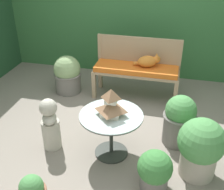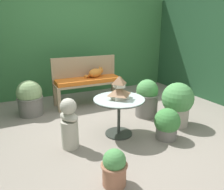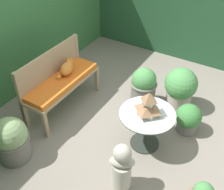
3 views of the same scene
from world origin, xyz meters
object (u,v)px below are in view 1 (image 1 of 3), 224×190
Objects in this scene: pagoda_birdhouse at (111,104)px; potted_plant_bench_left at (68,74)px; potted_plant_bench_right at (155,170)px; cat at (148,61)px; patio_table at (111,123)px; garden_bust at (50,124)px; garden_bench at (136,71)px; potted_plant_table_near at (180,120)px; potted_plant_table_far at (200,147)px.

potted_plant_bench_left is at bearing 128.48° from pagoda_birdhouse.
pagoda_birdhouse reaches higher than potted_plant_bench_left.
potted_plant_bench_right is 2.43m from potted_plant_bench_left.
patio_table is at bearing -117.13° from cat.
pagoda_birdhouse is 0.83m from garden_bust.
potted_plant_table_near is at bearing -54.98° from garden_bench.
potted_plant_table_far is (0.95, -1.55, -0.09)m from garden_bench.
patio_table is 1.76m from potted_plant_bench_left.
potted_plant_table_far is 1.10× the size of potted_plant_bench_left.
potted_plant_bench_right is (0.56, -0.41, -0.48)m from pagoda_birdhouse.
pagoda_birdhouse is at bearing 174.28° from potted_plant_table_far.
garden_bench is 1.71m from garden_bust.
potted_plant_bench_right is (-0.44, -0.31, -0.15)m from potted_plant_table_far.
pagoda_birdhouse reaches higher than cat.
garden_bust reaches higher than potted_plant_bench_right.
garden_bust is 1.52× the size of potted_plant_bench_right.
potted_plant_table_far is (0.78, -1.58, -0.27)m from cat.
garden_bust is at bearing -118.00° from garden_bench.
garden_bust is 1.76m from potted_plant_table_far.
garden_bench is at bearing 3.94° from potted_plant_bench_left.
cat is 1.84m from garden_bust.
garden_bust reaches higher than garden_bench.
potted_plant_table_near reaches higher than potted_plant_bench_right.
cat is 1.51m from patio_table.
potted_plant_table_far reaches higher than garden_bench.
garden_bust is (-0.80, -1.51, -0.12)m from garden_bench.
patio_table is 1.63× the size of potted_plant_bench_right.
potted_plant_table_near is 1.05× the size of potted_plant_bench_left.
pagoda_birdhouse is at bearing 90.00° from patio_table.
garden_bench is 3.01× the size of potted_plant_bench_right.
potted_plant_bench_right is (0.56, -0.41, -0.22)m from patio_table.
garden_bench is 1.27m from potted_plant_table_near.
pagoda_birdhouse is 0.95m from potted_plant_table_near.
pagoda_birdhouse is (0.00, 0.00, 0.26)m from patio_table.
garden_bust reaches higher than potted_plant_bench_left.
potted_plant_table_far is at bearing -82.26° from cat.
cat reaches higher than potted_plant_table_far.
potted_plant_bench_left is (-2.10, 1.47, -0.06)m from potted_plant_table_far.
garden_bench is 1.16m from potted_plant_bench_left.
pagoda_birdhouse is at bearing -117.13° from cat.
cat is 0.67× the size of potted_plant_bench_left.
patio_table is 1.07× the size of garden_bust.
potted_plant_bench_left is (-1.65, 1.78, 0.09)m from potted_plant_bench_right.
potted_plant_table_near is 0.86m from potted_plant_bench_right.
patio_table reaches higher than potted_plant_bench_right.
cat is at bearing 116.18° from potted_plant_table_far.
patio_table is at bearing -51.52° from potted_plant_bench_left.
potted_plant_bench_left is at bearing 144.87° from potted_plant_table_far.
potted_plant_table_near is (0.77, 0.42, -0.11)m from patio_table.
potted_plant_bench_left is at bearing 168.19° from garden_bust.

